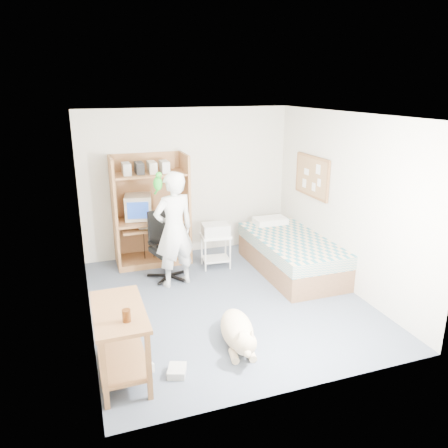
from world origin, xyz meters
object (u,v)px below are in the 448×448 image
at_px(bed, 290,254).
at_px(side_desk, 120,333).
at_px(computer_hutch, 151,214).
at_px(dog, 238,331).
at_px(printer_cart, 216,246).
at_px(person, 174,230).
at_px(office_chair, 167,254).

distance_m(bed, side_desk, 3.39).
bearing_deg(computer_hutch, bed, -29.29).
bearing_deg(dog, computer_hutch, 108.46).
bearing_deg(printer_cart, dog, -96.28).
bearing_deg(person, dog, 84.04).
distance_m(side_desk, printer_cart, 2.96).
distance_m(computer_hutch, person, 1.02).
height_order(computer_hutch, bed, computer_hutch).
bearing_deg(bed, printer_cart, 153.10).
height_order(office_chair, person, person).
xyz_separation_m(side_desk, office_chair, (0.94, 2.24, -0.13)).
bearing_deg(computer_hutch, dog, -80.96).
height_order(person, dog, person).
relative_size(bed, printer_cart, 3.66).
distance_m(computer_hutch, printer_cart, 1.18).
xyz_separation_m(side_desk, person, (1.01, 1.93, 0.36)).
bearing_deg(office_chair, bed, -27.51).
xyz_separation_m(computer_hutch, printer_cart, (0.93, -0.58, -0.45)).
relative_size(bed, side_desk, 2.02).
bearing_deg(side_desk, computer_hutch, 73.86).
distance_m(person, printer_cart, 1.01).
xyz_separation_m(bed, dog, (-1.55, -1.71, -0.10)).
bearing_deg(bed, dog, -132.19).
bearing_deg(office_chair, computer_hutch, 82.34).
xyz_separation_m(bed, printer_cart, (-1.07, 0.54, 0.08)).
height_order(office_chair, dog, office_chair).
bearing_deg(dog, bed, 57.23).
bearing_deg(computer_hutch, side_desk, -106.14).
height_order(bed, side_desk, side_desk).
relative_size(side_desk, person, 0.59).
relative_size(bed, dog, 1.80).
xyz_separation_m(computer_hutch, bed, (2.00, -1.12, -0.53)).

